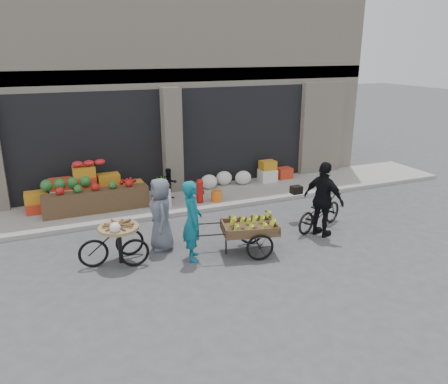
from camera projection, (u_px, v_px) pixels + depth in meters
name	position (u px, v px, depth m)	size (l,w,h in m)	color
ground	(241.00, 260.00, 9.42)	(80.00, 80.00, 0.00)	#424244
sidewalk	(183.00, 200.00, 12.99)	(18.00, 2.20, 0.12)	gray
building	(146.00, 78.00, 15.40)	(14.00, 6.45, 7.00)	beige
fruit_display	(94.00, 188.00, 12.13)	(3.10, 1.12, 1.24)	red
pineapple_bin	(162.00, 199.00, 12.18)	(0.52, 0.52, 0.50)	silver
fire_hydrant	(200.00, 190.00, 12.50)	(0.22, 0.22, 0.71)	#A5140F
orange_bucket	(216.00, 196.00, 12.71)	(0.32, 0.32, 0.30)	orange
right_bay_goods	(253.00, 175.00, 14.37)	(3.35, 0.60, 0.70)	silver
seated_person	(170.00, 184.00, 12.78)	(0.45, 0.35, 0.93)	black
banana_cart	(248.00, 227.00, 9.60)	(2.17, 1.25, 0.86)	brown
vendor_woman	(192.00, 221.00, 9.24)	(0.64, 0.42, 1.76)	#0F6175
tricycle_cart	(119.00, 238.00, 9.15)	(1.43, 0.86, 0.95)	#9E7F51
vendor_grey	(161.00, 214.00, 9.74)	(0.81, 0.53, 1.66)	slate
bicycle	(320.00, 211.00, 10.98)	(0.60, 1.72, 0.90)	black
cyclist	(324.00, 200.00, 10.41)	(1.08, 0.45, 1.84)	black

